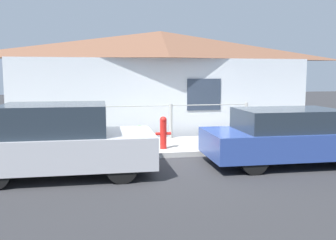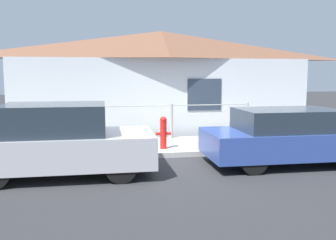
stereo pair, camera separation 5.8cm
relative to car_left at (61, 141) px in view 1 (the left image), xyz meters
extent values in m
plane|color=#2D2D30|center=(2.93, 1.11, -0.71)|extent=(60.00, 60.00, 0.00)
cube|color=#B2AFA8|center=(2.93, 2.22, -0.65)|extent=(24.00, 2.22, 0.13)
cube|color=silver|center=(2.93, 3.80, 0.55)|extent=(9.52, 0.12, 2.53)
cube|color=#2D3847|center=(4.12, 3.73, 0.68)|extent=(1.10, 0.04, 1.00)
pyramid|color=brown|center=(2.93, 4.84, 2.28)|extent=(9.92, 2.20, 0.93)
cylinder|color=#999993|center=(0.53, 3.18, -0.07)|extent=(0.10, 0.10, 1.03)
cylinder|color=#999993|center=(2.93, 3.18, -0.07)|extent=(0.10, 0.10, 1.03)
cylinder|color=#999993|center=(5.33, 3.18, -0.07)|extent=(0.10, 0.10, 1.03)
cylinder|color=#999993|center=(2.93, 3.18, 0.40)|extent=(4.80, 0.03, 0.03)
cube|color=#B7B7BC|center=(0.04, 0.00, -0.17)|extent=(3.69, 1.80, 0.63)
cube|color=#232D38|center=(-0.10, 0.00, 0.44)|extent=(2.04, 1.56, 0.60)
cylinder|color=black|center=(1.19, 0.71, -0.41)|extent=(0.60, 0.21, 0.59)
cylinder|color=black|center=(1.16, -0.77, -0.41)|extent=(0.60, 0.21, 0.59)
cylinder|color=black|center=(-1.07, 0.77, -0.41)|extent=(0.60, 0.21, 0.59)
cube|color=#2D4793|center=(5.12, 0.00, -0.21)|extent=(4.07, 1.80, 0.57)
cube|color=#232D38|center=(4.96, 0.00, 0.31)|extent=(2.26, 1.55, 0.48)
cylinder|color=black|center=(6.39, 0.69, -0.42)|extent=(0.58, 0.22, 0.58)
cylinder|color=black|center=(3.89, 0.76, -0.42)|extent=(0.58, 0.22, 0.58)
cylinder|color=black|center=(3.86, -0.69, -0.42)|extent=(0.58, 0.22, 0.58)
cylinder|color=red|center=(2.41, 1.63, -0.22)|extent=(0.17, 0.17, 0.71)
sphere|color=red|center=(2.41, 1.63, 0.17)|extent=(0.18, 0.18, 0.18)
cylinder|color=red|center=(2.29, 1.63, -0.19)|extent=(0.15, 0.08, 0.08)
cylinder|color=red|center=(2.53, 1.63, -0.19)|extent=(0.15, 0.08, 0.08)
cylinder|color=#9E5638|center=(1.93, 2.63, -0.49)|extent=(0.22, 0.22, 0.18)
sphere|color=#4C8E3D|center=(1.93, 2.63, -0.27)|extent=(0.35, 0.35, 0.35)
cylinder|color=slate|center=(0.55, 2.38, -0.47)|extent=(0.29, 0.29, 0.22)
sphere|color=#4C8E3D|center=(0.55, 2.38, -0.22)|extent=(0.38, 0.38, 0.38)
camera|label=1|loc=(0.64, -7.67, 1.34)|focal=40.00mm
camera|label=2|loc=(0.70, -7.68, 1.34)|focal=40.00mm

